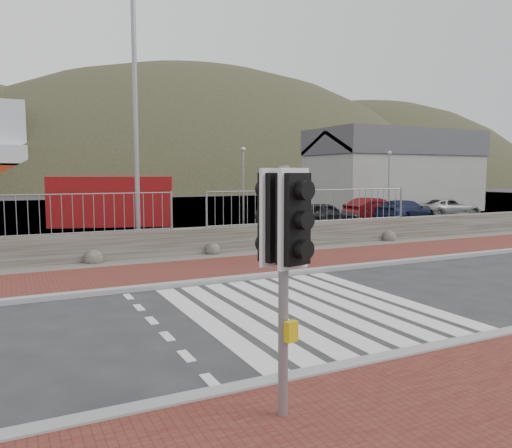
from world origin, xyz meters
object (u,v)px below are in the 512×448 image
traffic_signal_far (306,204)px  streetlight (140,100)px  car_a (325,214)px  car_c (405,211)px  shipping_container (113,201)px  car_e (447,206)px  car_b (373,208)px  car_d (449,208)px  traffic_signal_near (284,240)px

traffic_signal_far → streetlight: (-3.78, 4.18, 3.28)m
streetlight → car_a: (10.82, 5.16, -4.49)m
car_a → traffic_signal_far: bearing=151.7°
car_a → car_c: 4.99m
shipping_container → car_e: (20.91, -3.04, -0.71)m
car_b → car_d: bearing=-108.2°
streetlight → car_e: 23.45m
car_d → car_a: bearing=103.7°
traffic_signal_far → car_b: bearing=-143.5°
traffic_signal_far → car_a: bearing=-134.3°
shipping_container → car_b: bearing=5.4°
traffic_signal_far → car_c: traffic_signal_far is taller
traffic_signal_far → car_e: bearing=-154.9°
traffic_signal_near → car_c: traffic_signal_near is taller
car_b → car_d: (5.15, -1.03, -0.06)m
streetlight → car_b: streetlight is taller
car_a → car_d: bearing=-75.8°
shipping_container → streetlight: bearing=-77.7°
streetlight → car_d: 22.15m
traffic_signal_far → car_a: (7.03, 9.34, -1.21)m
traffic_signal_near → streetlight: 12.44m
streetlight → car_b: bearing=14.0°
traffic_signal_near → shipping_container: 22.40m
traffic_signal_near → shipping_container: (2.29, 22.27, -0.72)m
car_a → car_e: size_ratio=1.08×
traffic_signal_near → car_b: (17.01, 19.13, -1.37)m
car_c → car_a: bearing=67.2°
car_c → traffic_signal_near: bearing=117.1°
shipping_container → car_c: shipping_container is taller
shipping_container → car_a: 11.17m
traffic_signal_far → streetlight: size_ratio=0.28×
shipping_container → car_b: (14.71, -3.14, -0.65)m
traffic_signal_near → car_c: (17.14, 16.63, -1.38)m
car_b → car_e: (6.19, 0.10, -0.07)m
traffic_signal_far → car_c: bearing=-150.9°
streetlight → car_a: bearing=14.9°
streetlight → car_d: bearing=5.9°
car_a → car_e: 11.22m
streetlight → shipping_container: 11.02m
car_a → car_c: size_ratio=0.83×
streetlight → car_c: bearing=5.9°
traffic_signal_near → car_c: size_ratio=0.64×
shipping_container → traffic_signal_far: bearing=-61.4°
shipping_container → car_a: shipping_container is taller
car_d → traffic_signal_far: bearing=129.4°
traffic_signal_far → car_d: bearing=-156.0°
car_e → streetlight: bearing=123.7°
traffic_signal_far → car_d: traffic_signal_far is taller
car_b → car_d: car_b is taller
car_d → traffic_signal_near: bearing=137.4°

